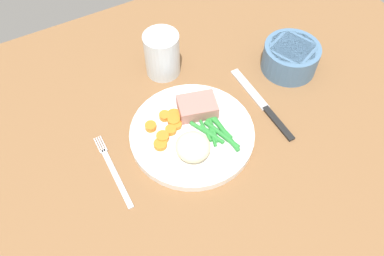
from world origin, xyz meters
TOP-DOWN VIEW (x-y plane):
  - dining_table at (0.00, 0.00)cm, footprint 120.00×90.00cm
  - dinner_plate at (-1.55, 1.59)cm, footprint 23.41×23.41cm
  - meat_portion at (1.61, 5.28)cm, footprint 8.42×7.09cm
  - mashed_potatoes at (-3.66, -2.62)cm, footprint 6.21×6.35cm
  - carrot_slices at (-5.46, 4.43)cm, footprint 7.68×7.64cm
  - green_beans at (2.36, -0.67)cm, footprint 5.70×11.21cm
  - fork at (-17.53, 1.33)cm, footprint 1.44×16.60cm
  - knife at (14.48, 1.30)cm, footprint 1.70×20.50cm
  - water_glass at (1.22, 19.51)cm, footprint 7.27×7.27cm
  - salad_bowl at (25.25, 7.42)cm, footprint 11.65×11.65cm

SIDE VIEW (x-z plane):
  - dining_table at x=0.00cm, z-range 0.00..2.00cm
  - knife at x=14.48cm, z-range 1.88..2.52cm
  - fork at x=-17.53cm, z-range 2.00..2.40cm
  - dinner_plate at x=-1.55cm, z-range 2.00..3.60cm
  - green_beans at x=2.36cm, z-range 3.54..4.42cm
  - carrot_slices at x=-5.46cm, z-range 3.53..4.70cm
  - meat_portion at x=1.61cm, z-range 3.60..6.29cm
  - salad_bowl at x=25.25cm, z-range 2.38..8.30cm
  - mashed_potatoes at x=-3.66cm, z-range 3.60..7.43cm
  - water_glass at x=1.22cm, z-range 1.27..10.88cm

